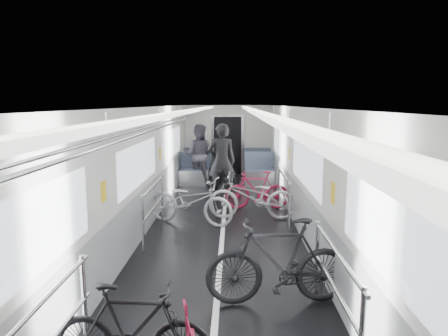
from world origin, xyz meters
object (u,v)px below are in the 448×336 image
(bike_left_mid, at_px, (132,330))
(bike_right_mid, at_px, (252,197))
(bike_right_near, at_px, (279,261))
(person_seated, at_px, (199,155))
(bike_aisle, at_px, (229,184))
(bike_left_far, at_px, (190,201))
(bike_right_far, at_px, (257,190))
(person_standing, at_px, (222,161))

(bike_left_mid, bearing_deg, bike_right_mid, -11.48)
(bike_right_near, xyz_separation_m, person_seated, (-1.62, 7.31, 0.38))
(bike_right_near, distance_m, bike_right_mid, 3.66)
(bike_right_near, bearing_deg, person_seated, -172.79)
(bike_left_mid, relative_size, bike_aisle, 0.95)
(bike_left_far, distance_m, bike_right_mid, 1.34)
(bike_left_mid, distance_m, bike_right_mid, 5.19)
(bike_aisle, bearing_deg, bike_right_mid, -61.29)
(bike_right_mid, relative_size, bike_aisle, 1.22)
(bike_left_mid, xyz_separation_m, bike_aisle, (0.80, 6.82, -0.04))
(bike_aisle, bearing_deg, bike_right_far, -42.24)
(person_standing, bearing_deg, bike_right_far, 123.36)
(bike_left_far, relative_size, bike_right_mid, 0.98)
(bike_right_far, xyz_separation_m, person_seated, (-1.61, 2.81, 0.47))
(bike_left_far, xyz_separation_m, bike_aisle, (0.77, 2.17, -0.08))
(bike_right_near, xyz_separation_m, bike_right_far, (-0.01, 4.50, -0.10))
(bike_left_far, xyz_separation_m, bike_right_far, (1.44, 1.23, -0.04))
(bike_right_mid, xyz_separation_m, person_standing, (-0.71, 1.90, 0.49))
(bike_left_mid, xyz_separation_m, person_standing, (0.60, 6.92, 0.54))
(bike_right_mid, height_order, person_seated, person_seated)
(bike_left_mid, bearing_deg, person_standing, -1.77)
(bike_right_near, bearing_deg, bike_right_far, 174.84)
(bike_left_far, xyz_separation_m, bike_right_near, (1.45, -3.28, 0.06))
(bike_left_mid, distance_m, bike_right_near, 2.02)
(bike_right_near, height_order, person_seated, person_seated)
(bike_right_far, height_order, person_seated, person_seated)
(bike_left_mid, xyz_separation_m, person_seated, (-0.14, 8.68, 0.48))
(bike_left_far, height_order, bike_aisle, bike_left_far)
(bike_right_far, bearing_deg, bike_right_near, -1.28)
(bike_left_far, bearing_deg, bike_right_mid, -55.22)
(bike_right_mid, height_order, bike_aisle, bike_right_mid)
(bike_left_far, relative_size, bike_aisle, 1.20)
(bike_right_far, bearing_deg, person_standing, -141.91)
(bike_right_near, bearing_deg, bike_left_mid, -52.50)
(person_seated, bearing_deg, bike_right_mid, 121.82)
(bike_left_far, height_order, person_seated, person_seated)
(person_standing, distance_m, person_seated, 1.91)
(bike_right_near, height_order, bike_aisle, bike_right_near)
(bike_left_far, xyz_separation_m, person_standing, (0.57, 2.27, 0.49))
(bike_right_mid, distance_m, bike_aisle, 1.87)
(bike_left_mid, distance_m, bike_right_far, 6.05)
(bike_left_far, height_order, person_standing, person_standing)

